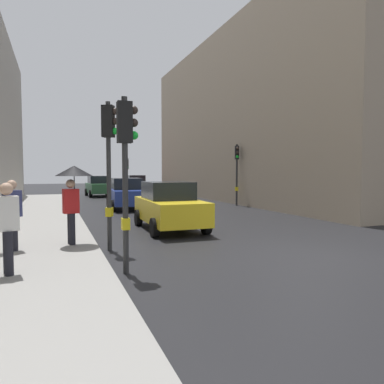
# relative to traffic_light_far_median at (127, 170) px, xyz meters

# --- Properties ---
(ground_plane) EXTENTS (120.00, 120.00, 0.00)m
(ground_plane) POSITION_rel_traffic_light_far_median_xyz_m (0.54, -21.51, -2.26)
(ground_plane) COLOR black
(sidewalk_kerb) EXTENTS (3.50, 40.00, 0.16)m
(sidewalk_kerb) POSITION_rel_traffic_light_far_median_xyz_m (-6.17, -15.51, -2.18)
(sidewalk_kerb) COLOR gray
(sidewalk_kerb) RESTS_ON ground
(building_facade_right) EXTENTS (12.00, 27.21, 12.15)m
(building_facade_right) POSITION_rel_traffic_light_far_median_xyz_m (11.50, -4.73, 3.82)
(building_facade_right) COLOR gray
(building_facade_right) RESTS_ON ground
(traffic_light_far_median) EXTENTS (0.25, 0.43, 3.27)m
(traffic_light_far_median) POSITION_rel_traffic_light_far_median_xyz_m (0.00, 0.00, 0.00)
(traffic_light_far_median) COLOR #2D2D2D
(traffic_light_far_median) RESTS_ON ground
(traffic_light_near_left) EXTENTS (0.43, 0.25, 3.67)m
(traffic_light_near_left) POSITION_rel_traffic_light_far_median_xyz_m (-4.10, -21.41, 0.27)
(traffic_light_near_left) COLOR #2D2D2D
(traffic_light_near_left) RESTS_ON ground
(traffic_light_mid_street) EXTENTS (0.33, 0.45, 3.84)m
(traffic_light_mid_street) POSITION_rel_traffic_light_far_median_xyz_m (5.20, -8.88, 0.39)
(traffic_light_mid_street) COLOR #2D2D2D
(traffic_light_mid_street) RESTS_ON ground
(traffic_light_near_right) EXTENTS (0.45, 0.35, 3.99)m
(traffic_light_near_right) POSITION_rel_traffic_light_far_median_xyz_m (-4.11, -19.07, 0.49)
(traffic_light_near_right) COLOR #2D2D2D
(traffic_light_near_right) RESTS_ON ground
(car_green_estate) EXTENTS (2.16, 4.27, 1.76)m
(car_green_estate) POSITION_rel_traffic_light_far_median_xyz_m (-1.87, 2.90, -1.38)
(car_green_estate) COLOR #2D6038
(car_green_estate) RESTS_ON ground
(car_yellow_taxi) EXTENTS (2.10, 4.24, 1.76)m
(car_yellow_taxi) POSITION_rel_traffic_light_far_median_xyz_m (-1.55, -16.25, -1.38)
(car_yellow_taxi) COLOR yellow
(car_yellow_taxi) RESTS_ON ground
(car_blue_van) EXTENTS (2.18, 4.28, 1.76)m
(car_blue_van) POSITION_rel_traffic_light_far_median_xyz_m (-1.61, -8.32, -1.38)
(car_blue_van) COLOR navy
(car_blue_van) RESTS_ON ground
(car_red_sedan) EXTENTS (2.21, 4.30, 1.76)m
(car_red_sedan) POSITION_rel_traffic_light_far_median_xyz_m (2.42, 7.86, -1.38)
(car_red_sedan) COLOR red
(car_red_sedan) RESTS_ON ground
(pedestrian_with_umbrella) EXTENTS (1.00, 1.00, 2.14)m
(pedestrian_with_umbrella) POSITION_rel_traffic_light_far_median_xyz_m (-5.02, -18.61, -0.42)
(pedestrian_with_umbrella) COLOR black
(pedestrian_with_umbrella) RESTS_ON sidewalk_kerb
(pedestrian_with_black_backpack) EXTENTS (0.64, 0.40, 1.77)m
(pedestrian_with_black_backpack) POSITION_rel_traffic_light_far_median_xyz_m (-6.40, -21.22, -1.09)
(pedestrian_with_black_backpack) COLOR black
(pedestrian_with_black_backpack) RESTS_ON sidewalk_kerb
(pedestrian_with_grey_backpack) EXTENTS (0.66, 0.48, 1.77)m
(pedestrian_with_grey_backpack) POSITION_rel_traffic_light_far_median_xyz_m (-6.53, -18.91, -1.09)
(pedestrian_with_grey_backpack) COLOR black
(pedestrian_with_grey_backpack) RESTS_ON sidewalk_kerb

